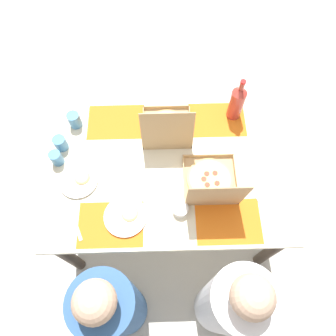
{
  "coord_description": "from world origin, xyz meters",
  "views": [
    {
      "loc": [
        0.02,
        0.83,
        2.47
      ],
      "look_at": [
        0.0,
        0.0,
        0.74
      ],
      "focal_mm": 34.32,
      "sensor_mm": 36.0,
      "label": 1
    }
  ],
  "objects_px": {
    "plate_far_right": "(126,216)",
    "condiment_bowl": "(180,209)",
    "pizza_box_corner_left": "(167,128)",
    "cup_spare": "(74,120)",
    "cup_clear_left": "(56,158)",
    "soda_bottle": "(237,102)",
    "diner_left_seat": "(229,304)",
    "cup_dark": "(61,143)",
    "pizza_box_edge_far": "(211,183)",
    "diner_right_seat": "(114,307)",
    "plate_near_right": "(79,180)"
  },
  "relations": [
    {
      "from": "soda_bottle",
      "to": "cup_clear_left",
      "type": "relative_size",
      "value": 3.47
    },
    {
      "from": "plate_far_right",
      "to": "condiment_bowl",
      "type": "xyz_separation_m",
      "value": [
        -0.3,
        -0.03,
        0.01
      ]
    },
    {
      "from": "plate_far_right",
      "to": "cup_dark",
      "type": "xyz_separation_m",
      "value": [
        0.4,
        -0.45,
        0.04
      ]
    },
    {
      "from": "plate_far_right",
      "to": "cup_clear_left",
      "type": "relative_size",
      "value": 2.56
    },
    {
      "from": "condiment_bowl",
      "to": "diner_left_seat",
      "type": "height_order",
      "value": "diner_left_seat"
    },
    {
      "from": "cup_dark",
      "to": "cup_clear_left",
      "type": "distance_m",
      "value": 0.1
    },
    {
      "from": "pizza_box_edge_far",
      "to": "diner_left_seat",
      "type": "xyz_separation_m",
      "value": [
        -0.08,
        0.62,
        -0.27
      ]
    },
    {
      "from": "pizza_box_edge_far",
      "to": "cup_spare",
      "type": "bearing_deg",
      "value": -28.71
    },
    {
      "from": "cup_clear_left",
      "to": "plate_far_right",
      "type": "bearing_deg",
      "value": 139.52
    },
    {
      "from": "soda_bottle",
      "to": "diner_right_seat",
      "type": "bearing_deg",
      "value": 55.96
    },
    {
      "from": "condiment_bowl",
      "to": "plate_near_right",
      "type": "bearing_deg",
      "value": -18.65
    },
    {
      "from": "plate_near_right",
      "to": "diner_left_seat",
      "type": "xyz_separation_m",
      "value": [
        -0.85,
        0.68,
        -0.23
      ]
    },
    {
      "from": "pizza_box_corner_left",
      "to": "diner_right_seat",
      "type": "relative_size",
      "value": 0.3
    },
    {
      "from": "cup_spare",
      "to": "diner_right_seat",
      "type": "bearing_deg",
      "value": 103.24
    },
    {
      "from": "plate_near_right",
      "to": "soda_bottle",
      "type": "bearing_deg",
      "value": -155.06
    },
    {
      "from": "cup_dark",
      "to": "diner_left_seat",
      "type": "xyz_separation_m",
      "value": [
        -0.97,
        0.91,
        -0.27
      ]
    },
    {
      "from": "plate_far_right",
      "to": "diner_right_seat",
      "type": "xyz_separation_m",
      "value": [
        0.08,
        0.45,
        -0.25
      ]
    },
    {
      "from": "pizza_box_edge_far",
      "to": "plate_far_right",
      "type": "xyz_separation_m",
      "value": [
        0.48,
        0.17,
        -0.04
      ]
    },
    {
      "from": "soda_bottle",
      "to": "cup_dark",
      "type": "relative_size",
      "value": 3.48
    },
    {
      "from": "plate_far_right",
      "to": "cup_dark",
      "type": "distance_m",
      "value": 0.61
    },
    {
      "from": "soda_bottle",
      "to": "diner_left_seat",
      "type": "xyz_separation_m",
      "value": [
        0.11,
        1.12,
        -0.35
      ]
    },
    {
      "from": "pizza_box_edge_far",
      "to": "condiment_bowl",
      "type": "relative_size",
      "value": 3.87
    },
    {
      "from": "cup_dark",
      "to": "diner_right_seat",
      "type": "height_order",
      "value": "diner_right_seat"
    },
    {
      "from": "pizza_box_corner_left",
      "to": "cup_spare",
      "type": "bearing_deg",
      "value": -7.49
    },
    {
      "from": "diner_right_seat",
      "to": "cup_spare",
      "type": "bearing_deg",
      "value": -76.76
    },
    {
      "from": "condiment_bowl",
      "to": "plate_far_right",
      "type": "bearing_deg",
      "value": 4.84
    },
    {
      "from": "cup_dark",
      "to": "condiment_bowl",
      "type": "distance_m",
      "value": 0.83
    },
    {
      "from": "diner_left_seat",
      "to": "diner_right_seat",
      "type": "xyz_separation_m",
      "value": [
        0.65,
        0.0,
        -0.02
      ]
    },
    {
      "from": "cup_spare",
      "to": "diner_right_seat",
      "type": "relative_size",
      "value": 0.09
    },
    {
      "from": "cup_dark",
      "to": "cup_clear_left",
      "type": "xyz_separation_m",
      "value": [
        0.01,
        0.1,
        0.0
      ]
    },
    {
      "from": "pizza_box_edge_far",
      "to": "soda_bottle",
      "type": "relative_size",
      "value": 1.07
    },
    {
      "from": "pizza_box_edge_far",
      "to": "diner_left_seat",
      "type": "bearing_deg",
      "value": 97.54
    },
    {
      "from": "cup_dark",
      "to": "diner_left_seat",
      "type": "relative_size",
      "value": 0.08
    },
    {
      "from": "pizza_box_edge_far",
      "to": "plate_near_right",
      "type": "height_order",
      "value": "pizza_box_edge_far"
    },
    {
      "from": "soda_bottle",
      "to": "diner_left_seat",
      "type": "height_order",
      "value": "diner_left_seat"
    },
    {
      "from": "soda_bottle",
      "to": "cup_spare",
      "type": "bearing_deg",
      "value": 2.72
    },
    {
      "from": "plate_far_right",
      "to": "cup_clear_left",
      "type": "xyz_separation_m",
      "value": [
        0.42,
        -0.36,
        0.04
      ]
    },
    {
      "from": "condiment_bowl",
      "to": "diner_right_seat",
      "type": "bearing_deg",
      "value": 51.09
    },
    {
      "from": "condiment_bowl",
      "to": "cup_spare",
      "type": "bearing_deg",
      "value": -42.86
    },
    {
      "from": "pizza_box_edge_far",
      "to": "soda_bottle",
      "type": "height_order",
      "value": "pizza_box_edge_far"
    },
    {
      "from": "pizza_box_edge_far",
      "to": "pizza_box_corner_left",
      "type": "height_order",
      "value": "pizza_box_edge_far"
    },
    {
      "from": "condiment_bowl",
      "to": "pizza_box_edge_far",
      "type": "bearing_deg",
      "value": -141.3
    },
    {
      "from": "pizza_box_corner_left",
      "to": "condiment_bowl",
      "type": "relative_size",
      "value": 3.79
    },
    {
      "from": "pizza_box_corner_left",
      "to": "diner_right_seat",
      "type": "xyz_separation_m",
      "value": [
        0.32,
        1.0,
        -0.29
      ]
    },
    {
      "from": "pizza_box_corner_left",
      "to": "plate_near_right",
      "type": "height_order",
      "value": "pizza_box_corner_left"
    },
    {
      "from": "cup_dark",
      "to": "plate_far_right",
      "type": "bearing_deg",
      "value": 131.61
    },
    {
      "from": "plate_near_right",
      "to": "plate_far_right",
      "type": "bearing_deg",
      "value": 141.5
    },
    {
      "from": "pizza_box_corner_left",
      "to": "cup_clear_left",
      "type": "height_order",
      "value": "pizza_box_corner_left"
    },
    {
      "from": "cup_dark",
      "to": "plate_near_right",
      "type": "bearing_deg",
      "value": 118.09
    },
    {
      "from": "plate_near_right",
      "to": "soda_bottle",
      "type": "xyz_separation_m",
      "value": [
        -0.95,
        -0.44,
        0.12
      ]
    }
  ]
}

